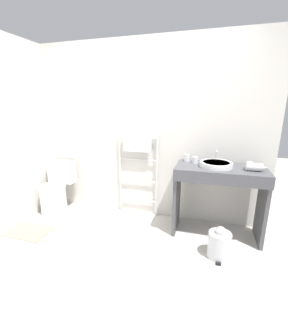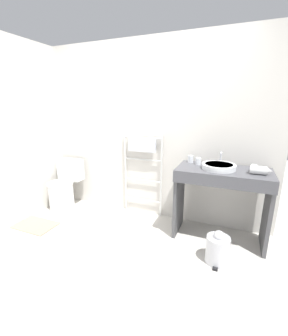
{
  "view_description": "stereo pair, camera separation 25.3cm",
  "coord_description": "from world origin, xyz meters",
  "px_view_note": "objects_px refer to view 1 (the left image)",
  "views": [
    {
      "loc": [
        0.87,
        -1.6,
        1.57
      ],
      "look_at": [
        0.18,
        0.74,
        0.88
      ],
      "focal_mm": 24.0,
      "sensor_mm": 36.0,
      "label": 1
    },
    {
      "loc": [
        1.11,
        -1.52,
        1.57
      ],
      "look_at": [
        0.18,
        0.74,
        0.88
      ],
      "focal_mm": 24.0,
      "sensor_mm": 36.0,
      "label": 2
    }
  ],
  "objects_px": {
    "towel_radiator": "(138,158)",
    "sink_basin": "(216,164)",
    "toilet": "(56,192)",
    "cup_near_wall": "(187,158)",
    "cup_near_edge": "(195,160)",
    "hair_dryer": "(255,167)",
    "trash_bin": "(219,244)"
  },
  "relations": [
    {
      "from": "hair_dryer",
      "to": "cup_near_wall",
      "type": "bearing_deg",
      "value": 164.19
    },
    {
      "from": "towel_radiator",
      "to": "cup_near_edge",
      "type": "bearing_deg",
      "value": -10.16
    },
    {
      "from": "toilet",
      "to": "towel_radiator",
      "type": "bearing_deg",
      "value": 13.82
    },
    {
      "from": "cup_near_wall",
      "to": "hair_dryer",
      "type": "distance_m",
      "value": 0.79
    },
    {
      "from": "towel_radiator",
      "to": "toilet",
      "type": "bearing_deg",
      "value": -166.18
    },
    {
      "from": "sink_basin",
      "to": "hair_dryer",
      "type": "xyz_separation_m",
      "value": [
        0.41,
        -0.04,
        0.01
      ]
    },
    {
      "from": "cup_near_wall",
      "to": "trash_bin",
      "type": "distance_m",
      "value": 1.08
    },
    {
      "from": "towel_radiator",
      "to": "trash_bin",
      "type": "bearing_deg",
      "value": -32.09
    },
    {
      "from": "toilet",
      "to": "hair_dryer",
      "type": "distance_m",
      "value": 2.7
    },
    {
      "from": "sink_basin",
      "to": "hair_dryer",
      "type": "bearing_deg",
      "value": -5.47
    },
    {
      "from": "cup_near_edge",
      "to": "hair_dryer",
      "type": "bearing_deg",
      "value": -13.29
    },
    {
      "from": "toilet",
      "to": "trash_bin",
      "type": "relative_size",
      "value": 2.12
    },
    {
      "from": "sink_basin",
      "to": "hair_dryer",
      "type": "height_order",
      "value": "hair_dryer"
    },
    {
      "from": "toilet",
      "to": "towel_radiator",
      "type": "relative_size",
      "value": 0.65
    },
    {
      "from": "cup_near_wall",
      "to": "cup_near_edge",
      "type": "distance_m",
      "value": 0.12
    },
    {
      "from": "towel_radiator",
      "to": "trash_bin",
      "type": "relative_size",
      "value": 3.28
    },
    {
      "from": "towel_radiator",
      "to": "sink_basin",
      "type": "distance_m",
      "value": 1.07
    },
    {
      "from": "toilet",
      "to": "cup_near_edge",
      "type": "height_order",
      "value": "cup_near_edge"
    },
    {
      "from": "sink_basin",
      "to": "toilet",
      "type": "bearing_deg",
      "value": -179.12
    },
    {
      "from": "cup_near_edge",
      "to": "trash_bin",
      "type": "height_order",
      "value": "cup_near_edge"
    },
    {
      "from": "toilet",
      "to": "towel_radiator",
      "type": "xyz_separation_m",
      "value": [
        1.19,
        0.29,
        0.53
      ]
    },
    {
      "from": "toilet",
      "to": "cup_near_edge",
      "type": "bearing_deg",
      "value": 4.33
    },
    {
      "from": "cup_near_edge",
      "to": "hair_dryer",
      "type": "height_order",
      "value": "hair_dryer"
    },
    {
      "from": "toilet",
      "to": "sink_basin",
      "type": "distance_m",
      "value": 2.3
    },
    {
      "from": "sink_basin",
      "to": "cup_near_edge",
      "type": "xyz_separation_m",
      "value": [
        -0.25,
        0.12,
        0.01
      ]
    },
    {
      "from": "sink_basin",
      "to": "trash_bin",
      "type": "bearing_deg",
      "value": -78.88
    },
    {
      "from": "cup_near_wall",
      "to": "cup_near_edge",
      "type": "relative_size",
      "value": 1.08
    },
    {
      "from": "cup_near_wall",
      "to": "towel_radiator",
      "type": "bearing_deg",
      "value": 173.25
    },
    {
      "from": "hair_dryer",
      "to": "trash_bin",
      "type": "relative_size",
      "value": 0.59
    },
    {
      "from": "cup_near_wall",
      "to": "hair_dryer",
      "type": "relative_size",
      "value": 0.43
    },
    {
      "from": "sink_basin",
      "to": "hair_dryer",
      "type": "distance_m",
      "value": 0.41
    },
    {
      "from": "toilet",
      "to": "cup_near_wall",
      "type": "height_order",
      "value": "cup_near_wall"
    }
  ]
}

